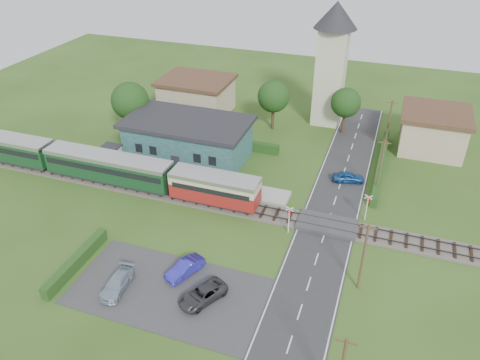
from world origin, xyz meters
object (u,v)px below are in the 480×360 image
(car_park_dark, at_px, (203,294))
(car_park_silver, at_px, (117,283))
(equipment_hut, at_px, (111,155))
(pedestrian_near, at_px, (220,178))
(crossing_signal_near, at_px, (289,216))
(car_park_blue, at_px, (185,268))
(car_on_road, at_px, (348,177))
(house_west, at_px, (197,95))
(house_east, at_px, (433,130))
(crossing_signal_far, at_px, (367,204))
(church_tower, at_px, (332,55))
(pedestrian_far, at_px, (120,162))
(station_building, at_px, (188,139))
(train, at_px, (86,162))

(car_park_dark, bearing_deg, car_park_silver, -142.45)
(equipment_hut, bearing_deg, pedestrian_near, 0.55)
(crossing_signal_near, distance_m, pedestrian_near, 11.39)
(car_park_blue, distance_m, car_park_dark, 3.72)
(car_on_road, distance_m, car_park_dark, 25.21)
(house_west, height_order, pedestrian_near, house_west)
(house_east, bearing_deg, car_park_blue, -122.06)
(equipment_hut, xyz_separation_m, car_park_dark, (19.82, -17.15, -1.05))
(car_park_silver, bearing_deg, car_on_road, 52.22)
(house_west, bearing_deg, car_park_dark, -65.53)
(crossing_signal_far, relative_size, car_park_silver, 0.76)
(car_on_road, bearing_deg, car_park_blue, 136.60)
(house_east, distance_m, pedestrian_near, 29.96)
(church_tower, bearing_deg, car_on_road, -70.65)
(pedestrian_far, bearing_deg, church_tower, -25.80)
(station_building, distance_m, pedestrian_near, 8.82)
(station_building, relative_size, house_east, 1.82)
(equipment_hut, xyz_separation_m, crossing_signal_far, (31.60, -0.81, 0.39))
(car_park_silver, relative_size, pedestrian_far, 2.53)
(train, xyz_separation_m, church_tower, (24.44, 26.00, 8.05))
(house_west, height_order, crossing_signal_near, house_west)
(car_on_road, bearing_deg, house_west, 48.19)
(house_east, distance_m, crossing_signal_near, 27.95)
(equipment_hut, xyz_separation_m, car_park_silver, (12.18, -18.41, -1.04))
(car_park_blue, bearing_deg, train, 170.88)
(church_tower, height_order, car_park_silver, church_tower)
(church_tower, relative_size, pedestrian_near, 10.82)
(pedestrian_far, bearing_deg, house_east, -45.19)
(car_park_blue, height_order, pedestrian_near, pedestrian_near)
(crossing_signal_near, relative_size, pedestrian_far, 1.92)
(car_on_road, bearing_deg, station_building, 77.40)
(crossing_signal_far, bearing_deg, car_park_blue, -136.38)
(train, relative_size, crossing_signal_far, 13.18)
(car_park_dark, height_order, pedestrian_far, pedestrian_far)
(equipment_hut, distance_m, car_park_silver, 22.10)
(house_east, xyz_separation_m, crossing_signal_far, (-6.40, -19.61, -0.66))
(crossing_signal_far, relative_size, car_park_blue, 0.82)
(car_park_dark, relative_size, pedestrian_far, 2.61)
(house_east, relative_size, car_park_silver, 2.03)
(car_on_road, bearing_deg, church_tower, 4.98)
(equipment_hut, distance_m, crossing_signal_near, 25.04)
(house_east, relative_size, pedestrian_near, 5.41)
(equipment_hut, relative_size, pedestrian_near, 1.57)
(crossing_signal_near, height_order, car_park_dark, crossing_signal_near)
(station_building, bearing_deg, house_east, 23.44)
(church_tower, distance_m, pedestrian_far, 32.92)
(station_building, distance_m, car_park_blue, 22.48)
(house_east, xyz_separation_m, car_park_dark, (-18.18, -35.95, -2.10))
(crossing_signal_near, relative_size, pedestrian_near, 2.01)
(house_east, xyz_separation_m, pedestrian_near, (-23.39, -18.66, -1.53))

